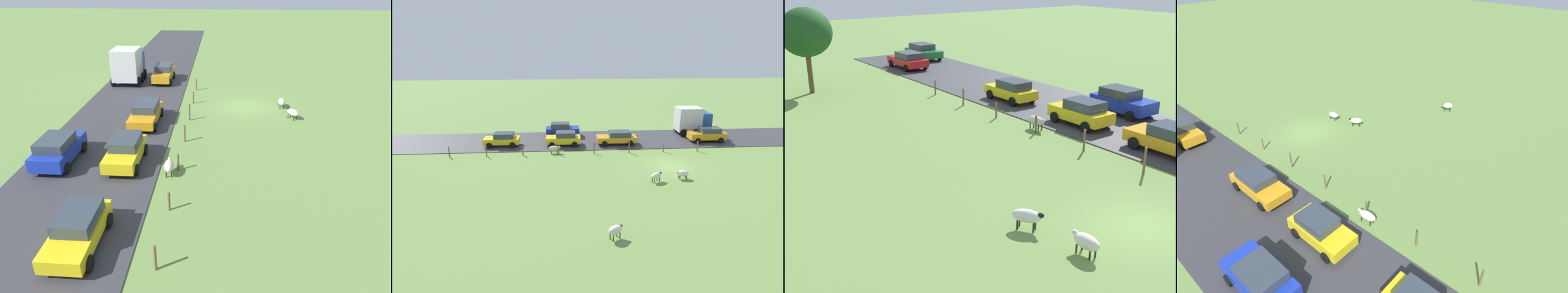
{
  "view_description": "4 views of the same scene",
  "coord_description": "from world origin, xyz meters",
  "views": [
    {
      "loc": [
        1.96,
        27.83,
        10.25
      ],
      "look_at": [
        3.25,
        9.72,
        1.07
      ],
      "focal_mm": 32.3,
      "sensor_mm": 36.0,
      "label": 1
    },
    {
      "loc": [
        -28.98,
        10.0,
        11.2
      ],
      "look_at": [
        2.82,
        7.69,
        1.22
      ],
      "focal_mm": 30.45,
      "sensor_mm": 36.0,
      "label": 2
    },
    {
      "loc": [
        -14.48,
        -9.81,
        9.04
      ],
      "look_at": [
        -1.55,
        8.18,
        1.08
      ],
      "focal_mm": 46.17,
      "sensor_mm": 36.0,
      "label": 3
    },
    {
      "loc": [
        14.77,
        20.39,
        14.2
      ],
      "look_at": [
        -0.96,
        6.71,
        0.84
      ],
      "focal_mm": 29.36,
      "sensor_mm": 36.0,
      "label": 4
    }
  ],
  "objects": [
    {
      "name": "fence_post_2",
      "position": [
        4.17,
        3.19,
        0.65
      ],
      "size": [
        0.12,
        0.12,
        1.29
      ],
      "primitive_type": "cylinder",
      "color": "brown",
      "rests_on": "ground_plane"
    },
    {
      "name": "fence_post_1",
      "position": [
        4.17,
        -0.54,
        0.53
      ],
      "size": [
        0.12,
        0.12,
        1.06
      ],
      "primitive_type": "cylinder",
      "color": "brown",
      "rests_on": "ground_plane"
    },
    {
      "name": "fence_post_3",
      "position": [
        4.17,
        6.92,
        0.59
      ],
      "size": [
        0.12,
        0.12,
        1.19
      ],
      "primitive_type": "cylinder",
      "color": "brown",
      "rests_on": "ground_plane"
    },
    {
      "name": "ground_plane",
      "position": [
        0.0,
        0.0,
        0.0
      ],
      "size": [
        160.0,
        160.0,
        0.0
      ],
      "primitive_type": "plane",
      "color": "#6B8E47"
    },
    {
      "name": "road_strip",
      "position": [
        9.23,
        0.0,
        0.03
      ],
      "size": [
        8.0,
        80.0,
        0.06
      ],
      "primitive_type": "cube",
      "color": "#38383D",
      "rests_on": "ground_plane"
    },
    {
      "name": "sheep_0",
      "position": [
        -3.17,
        -0.07,
        0.49
      ],
      "size": [
        0.55,
        1.16,
        0.75
      ],
      "color": "silver",
      "rests_on": "ground_plane"
    },
    {
      "name": "fence_post_5",
      "position": [
        4.17,
        14.38,
        0.5
      ],
      "size": [
        0.12,
        0.12,
        1.01
      ],
      "primitive_type": "cylinder",
      "color": "brown",
      "rests_on": "ground_plane"
    },
    {
      "name": "fence_post_0",
      "position": [
        4.17,
        -4.28,
        0.56
      ],
      "size": [
        0.12,
        0.12,
        1.12
      ],
      "primitive_type": "cylinder",
      "color": "brown",
      "rests_on": "ground_plane"
    },
    {
      "name": "sheep_3",
      "position": [
        -11.84,
        7.11,
        0.57
      ],
      "size": [
        0.97,
        1.09,
        0.85
      ],
      "color": "silver",
      "rests_on": "ground_plane"
    },
    {
      "name": "sheep_1",
      "position": [
        -3.63,
        2.38,
        0.53
      ],
      "size": [
        1.02,
        1.2,
        0.79
      ],
      "color": "silver",
      "rests_on": "ground_plane"
    },
    {
      "name": "fence_post_4",
      "position": [
        4.17,
        10.65,
        0.52
      ],
      "size": [
        0.12,
        0.12,
        1.03
      ],
      "primitive_type": "cylinder",
      "color": "brown",
      "rests_on": "ground_plane"
    },
    {
      "name": "sheep_2",
      "position": [
        4.62,
        11.13,
        0.54
      ],
      "size": [
        0.63,
        1.31,
        0.81
      ],
      "color": "beige",
      "rests_on": "ground_plane"
    },
    {
      "name": "fence_post_6",
      "position": [
        4.17,
        18.12,
        0.59
      ],
      "size": [
        0.12,
        0.12,
        1.19
      ],
      "primitive_type": "cylinder",
      "color": "brown",
      "rests_on": "ground_plane"
    },
    {
      "name": "car_3",
      "position": [
        7.31,
        3.96,
        0.84
      ],
      "size": [
        2.05,
        4.49,
        1.49
      ],
      "color": "orange",
      "rests_on": "road_strip"
    },
    {
      "name": "car_0",
      "position": [
        7.67,
        -6.86,
        0.9
      ],
      "size": [
        1.95,
        4.24,
        1.63
      ],
      "color": "orange",
      "rests_on": "road_strip"
    },
    {
      "name": "car_6",
      "position": [
        7.29,
        10.1,
        0.87
      ],
      "size": [
        1.99,
        3.88,
        1.56
      ],
      "color": "yellow",
      "rests_on": "road_strip"
    },
    {
      "name": "car_4",
      "position": [
        11.22,
        10.28,
        0.92
      ],
      "size": [
        2.1,
        4.08,
        1.66
      ],
      "color": "#1933B2",
      "rests_on": "road_strip"
    }
  ]
}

